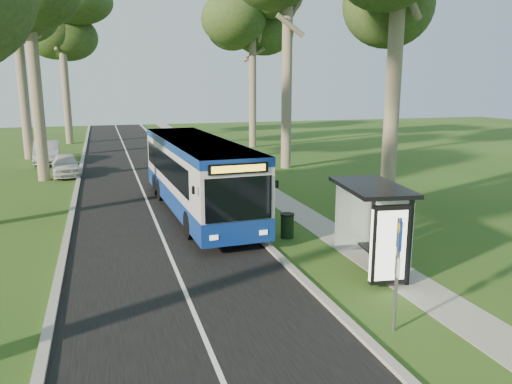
% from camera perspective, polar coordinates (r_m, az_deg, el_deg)
% --- Properties ---
extents(ground, '(120.00, 120.00, 0.00)m').
position_cam_1_polar(ground, '(16.59, 3.28, -8.19)').
color(ground, '#284816').
rests_on(ground, ground).
extents(road, '(7.00, 100.00, 0.02)m').
position_cam_1_polar(road, '(25.29, -12.26, -1.24)').
color(road, black).
rests_on(road, ground).
extents(kerb_east, '(0.25, 100.00, 0.12)m').
position_cam_1_polar(kerb_east, '(25.79, -4.50, -0.61)').
color(kerb_east, '#9E9B93').
rests_on(kerb_east, ground).
extents(kerb_west, '(0.25, 100.00, 0.12)m').
position_cam_1_polar(kerb_west, '(25.24, -20.19, -1.63)').
color(kerb_west, '#9E9B93').
rests_on(kerb_west, ground).
extents(centre_line, '(0.12, 100.00, 0.00)m').
position_cam_1_polar(centre_line, '(25.29, -12.26, -1.21)').
color(centre_line, white).
rests_on(centre_line, road).
extents(footpath, '(1.50, 100.00, 0.02)m').
position_cam_1_polar(footpath, '(26.60, 1.81, -0.29)').
color(footpath, gray).
rests_on(footpath, ground).
extents(bus, '(3.19, 12.75, 3.35)m').
position_cam_1_polar(bus, '(22.79, -6.81, 1.93)').
color(bus, silver).
rests_on(bus, ground).
extents(bus_stop_sign, '(0.18, 0.38, 2.79)m').
position_cam_1_polar(bus_stop_sign, '(12.17, 15.88, -7.76)').
color(bus_stop_sign, gray).
rests_on(bus_stop_sign, ground).
extents(bus_shelter, '(2.16, 3.42, 2.76)m').
position_cam_1_polar(bus_shelter, '(15.55, 14.28, -2.41)').
color(bus_shelter, black).
rests_on(bus_shelter, ground).
extents(litter_bin, '(0.54, 0.54, 0.95)m').
position_cam_1_polar(litter_bin, '(19.17, 3.59, -3.85)').
color(litter_bin, black).
rests_on(litter_bin, ground).
extents(car_white, '(2.05, 4.30, 1.42)m').
position_cam_1_polar(car_white, '(34.25, -20.92, 2.92)').
color(car_white, silver).
rests_on(car_white, ground).
extents(car_silver, '(2.00, 5.07, 1.64)m').
position_cam_1_polar(car_silver, '(40.15, -22.78, 4.20)').
color(car_silver, '#A0A3A8').
rests_on(car_silver, ground).
extents(tree_west_e, '(5.20, 5.20, 16.94)m').
position_cam_1_polar(tree_west_e, '(53.05, -21.54, 18.75)').
color(tree_west_e, '#7A6B56').
rests_on(tree_west_e, ground).
extents(tree_east_d, '(5.20, 5.20, 14.64)m').
position_cam_1_polar(tree_east_d, '(46.81, -0.41, 18.47)').
color(tree_east_d, '#7A6B56').
rests_on(tree_east_d, ground).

